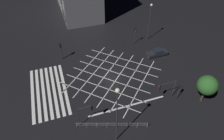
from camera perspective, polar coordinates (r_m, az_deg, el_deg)
The scene contains 14 objects.
ground_plane at distance 37.67m, azimuth 0.00°, elevation -1.68°, with size 200.00×200.00×0.00m, color black.
road_markings at distance 36.33m, azimuth -10.31°, elevation -4.42°, with size 19.47×24.37×0.01m.
traffic_light_sw_cross at distance 41.41m, azimuth -14.49°, elevation 5.95°, with size 0.36×0.39×3.76m.
traffic_light_sw_main at distance 41.53m, azimuth -14.53°, elevation 6.15°, with size 0.39×0.36×3.85m.
traffic_light_ne_cross at distance 32.84m, azimuth 15.13°, elevation -4.72°, with size 0.36×3.08×3.61m.
traffic_light_se_cross at distance 28.54m, azimuth -7.44°, elevation -11.63°, with size 0.36×2.28×3.89m.
traffic_light_nw_main at distance 45.43m, azimuth 6.61°, elevation 10.66°, with size 0.39×0.36×4.14m.
traffic_light_ne_main at distance 33.63m, azimuth 18.56°, elevation -5.02°, with size 0.39×0.36×3.34m.
street_lamp_east at distance 23.35m, azimuth 1.47°, elevation -10.31°, with size 0.55×0.55×9.99m.
street_lamp_west at distance 45.97m, azimuth 10.88°, elevation 15.32°, with size 0.55×0.55×8.73m.
street_tree_near at distance 34.17m, azimuth 25.59°, elevation -3.96°, with size 3.16×3.16×5.10m.
street_tree_far at distance 34.29m, azimuth 25.67°, elevation -3.94°, with size 2.86×2.86×4.89m.
waiting_car at distance 43.60m, azimuth 12.75°, elevation 4.87°, with size 1.82×4.54×1.34m.
pedestrian_railing at distance 29.66m, azimuth 0.00°, elevation -15.34°, with size 3.35×9.71×1.05m.
Camera 1 is at (26.57, -9.08, 25.11)m, focal length 32.00 mm.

